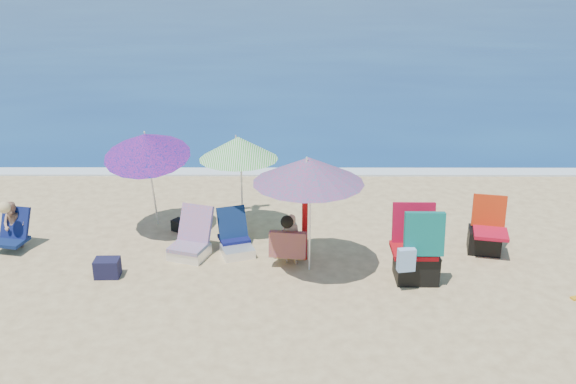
{
  "coord_description": "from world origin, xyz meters",
  "views": [
    {
      "loc": [
        -0.28,
        -8.31,
        4.65
      ],
      "look_at": [
        -0.3,
        1.0,
        1.1
      ],
      "focal_mm": 39.27,
      "sensor_mm": 36.0,
      "label": 1
    }
  ],
  "objects_px": {
    "chair_navy": "(236,241)",
    "person_center": "(289,241)",
    "umbrella_blue": "(146,145)",
    "camp_chair_right": "(416,254)",
    "umbrella_striped": "(238,148)",
    "camp_chair_left": "(486,236)",
    "person_left": "(13,225)",
    "furled_umbrella": "(304,220)",
    "umbrella_turquoise": "(309,170)",
    "chair_rainbow": "(191,244)"
  },
  "relations": [
    {
      "from": "chair_navy",
      "to": "umbrella_blue",
      "type": "bearing_deg",
      "value": 155.42
    },
    {
      "from": "chair_navy",
      "to": "chair_rainbow",
      "type": "distance_m",
      "value": 0.73
    },
    {
      "from": "person_left",
      "to": "umbrella_striped",
      "type": "bearing_deg",
      "value": 9.14
    },
    {
      "from": "umbrella_turquoise",
      "to": "umbrella_striped",
      "type": "xyz_separation_m",
      "value": [
        -1.14,
        1.46,
        -0.1
      ]
    },
    {
      "from": "umbrella_turquoise",
      "to": "umbrella_blue",
      "type": "height_order",
      "value": "umbrella_blue"
    },
    {
      "from": "umbrella_striped",
      "to": "furled_umbrella",
      "type": "bearing_deg",
      "value": -41.83
    },
    {
      "from": "camp_chair_right",
      "to": "chair_rainbow",
      "type": "bearing_deg",
      "value": 167.15
    },
    {
      "from": "umbrella_turquoise",
      "to": "chair_rainbow",
      "type": "distance_m",
      "value": 2.45
    },
    {
      "from": "chair_rainbow",
      "to": "person_center",
      "type": "xyz_separation_m",
      "value": [
        1.61,
        -0.29,
        0.2
      ]
    },
    {
      "from": "camp_chair_right",
      "to": "person_left",
      "type": "relative_size",
      "value": 1.33
    },
    {
      "from": "umbrella_striped",
      "to": "chair_rainbow",
      "type": "bearing_deg",
      "value": -129.57
    },
    {
      "from": "umbrella_turquoise",
      "to": "chair_rainbow",
      "type": "relative_size",
      "value": 2.26
    },
    {
      "from": "camp_chair_right",
      "to": "person_center",
      "type": "distance_m",
      "value": 1.97
    },
    {
      "from": "chair_navy",
      "to": "camp_chair_left",
      "type": "height_order",
      "value": "camp_chair_left"
    },
    {
      "from": "umbrella_striped",
      "to": "furled_umbrella",
      "type": "xyz_separation_m",
      "value": [
        1.1,
        -0.98,
        -0.9
      ]
    },
    {
      "from": "furled_umbrella",
      "to": "chair_rainbow",
      "type": "xyz_separation_m",
      "value": [
        -1.84,
        0.08,
        -0.46
      ]
    },
    {
      "from": "chair_navy",
      "to": "person_left",
      "type": "relative_size",
      "value": 0.98
    },
    {
      "from": "person_left",
      "to": "furled_umbrella",
      "type": "bearing_deg",
      "value": -4.51
    },
    {
      "from": "umbrella_blue",
      "to": "chair_rainbow",
      "type": "xyz_separation_m",
      "value": [
        0.8,
        -0.85,
        -1.42
      ]
    },
    {
      "from": "camp_chair_left",
      "to": "chair_rainbow",
      "type": "bearing_deg",
      "value": -177.93
    },
    {
      "from": "umbrella_turquoise",
      "to": "furled_umbrella",
      "type": "height_order",
      "value": "umbrella_turquoise"
    },
    {
      "from": "furled_umbrella",
      "to": "camp_chair_right",
      "type": "relative_size",
      "value": 1.02
    },
    {
      "from": "person_center",
      "to": "furled_umbrella",
      "type": "bearing_deg",
      "value": 41.89
    },
    {
      "from": "chair_rainbow",
      "to": "person_left",
      "type": "xyz_separation_m",
      "value": [
        -2.99,
        0.3,
        0.2
      ]
    },
    {
      "from": "umbrella_turquoise",
      "to": "furled_umbrella",
      "type": "distance_m",
      "value": 1.12
    },
    {
      "from": "person_left",
      "to": "umbrella_blue",
      "type": "bearing_deg",
      "value": 13.94
    },
    {
      "from": "camp_chair_right",
      "to": "person_left",
      "type": "height_order",
      "value": "camp_chair_right"
    },
    {
      "from": "umbrella_turquoise",
      "to": "camp_chair_left",
      "type": "height_order",
      "value": "umbrella_turquoise"
    },
    {
      "from": "umbrella_striped",
      "to": "chair_rainbow",
      "type": "height_order",
      "value": "umbrella_striped"
    },
    {
      "from": "chair_navy",
      "to": "person_center",
      "type": "bearing_deg",
      "value": -26.37
    },
    {
      "from": "umbrella_striped",
      "to": "camp_chair_left",
      "type": "relative_size",
      "value": 1.91
    },
    {
      "from": "umbrella_striped",
      "to": "person_center",
      "type": "bearing_deg",
      "value": -54.09
    },
    {
      "from": "furled_umbrella",
      "to": "camp_chair_right",
      "type": "xyz_separation_m",
      "value": [
        1.67,
        -0.72,
        -0.24
      ]
    },
    {
      "from": "furled_umbrella",
      "to": "camp_chair_left",
      "type": "relative_size",
      "value": 1.29
    },
    {
      "from": "furled_umbrella",
      "to": "umbrella_turquoise",
      "type": "bearing_deg",
      "value": -84.69
    },
    {
      "from": "camp_chair_left",
      "to": "person_left",
      "type": "distance_m",
      "value": 7.84
    },
    {
      "from": "furled_umbrella",
      "to": "person_center",
      "type": "bearing_deg",
      "value": -138.11
    },
    {
      "from": "umbrella_blue",
      "to": "furled_umbrella",
      "type": "relative_size",
      "value": 1.65
    },
    {
      "from": "chair_navy",
      "to": "chair_rainbow",
      "type": "xyz_separation_m",
      "value": [
        -0.72,
        -0.15,
        0.03
      ]
    },
    {
      "from": "umbrella_turquoise",
      "to": "person_center",
      "type": "distance_m",
      "value": 1.32
    },
    {
      "from": "umbrella_blue",
      "to": "person_center",
      "type": "xyz_separation_m",
      "value": [
        2.41,
        -1.13,
        -1.22
      ]
    },
    {
      "from": "umbrella_striped",
      "to": "camp_chair_right",
      "type": "bearing_deg",
      "value": -31.66
    },
    {
      "from": "umbrella_blue",
      "to": "chair_rainbow",
      "type": "bearing_deg",
      "value": -46.77
    },
    {
      "from": "umbrella_turquoise",
      "to": "umbrella_striped",
      "type": "distance_m",
      "value": 1.85
    },
    {
      "from": "umbrella_striped",
      "to": "person_center",
      "type": "relative_size",
      "value": 2.12
    },
    {
      "from": "umbrella_striped",
      "to": "camp_chair_left",
      "type": "bearing_deg",
      "value": -10.08
    },
    {
      "from": "camp_chair_right",
      "to": "umbrella_striped",
      "type": "bearing_deg",
      "value": 148.34
    },
    {
      "from": "chair_rainbow",
      "to": "camp_chair_right",
      "type": "bearing_deg",
      "value": -12.85
    },
    {
      "from": "umbrella_blue",
      "to": "camp_chair_right",
      "type": "height_order",
      "value": "umbrella_blue"
    },
    {
      "from": "umbrella_striped",
      "to": "camp_chair_right",
      "type": "relative_size",
      "value": 1.51
    }
  ]
}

